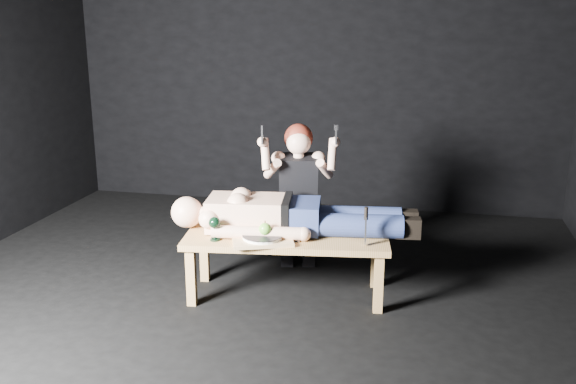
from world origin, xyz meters
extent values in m
plane|color=black|center=(0.00, 0.00, 0.00)|extent=(5.00, 5.00, 0.00)
plane|color=black|center=(0.00, 2.50, 1.50)|extent=(5.00, 0.00, 5.00)
cube|color=tan|center=(0.23, 0.20, 0.23)|extent=(1.47, 0.71, 0.45)
cube|color=tan|center=(0.10, 0.04, 0.46)|extent=(0.47, 0.41, 0.02)
cylinder|color=white|center=(0.10, 0.04, 0.48)|extent=(0.34, 0.34, 0.02)
sphere|color=#4A8D1F|center=(0.12, 0.05, 0.54)|extent=(0.09, 0.09, 0.09)
cube|color=#B2B2B7|center=(-0.02, -0.02, 0.45)|extent=(0.02, 0.15, 0.01)
cube|color=#B2B2B7|center=(0.32, 0.04, 0.45)|extent=(0.05, 0.15, 0.01)
cube|color=#B2B2B7|center=(0.30, 0.13, 0.45)|extent=(0.11, 0.12, 0.01)
camera|label=1|loc=(1.14, -3.85, 1.91)|focal=39.39mm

